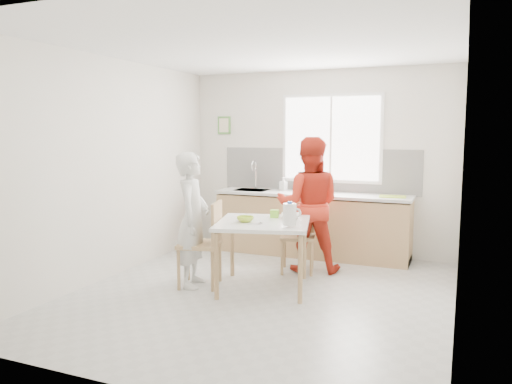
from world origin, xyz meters
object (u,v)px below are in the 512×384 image
chair_far (298,232)px  bowl_green (245,219)px  chair_left (206,240)px  wine_bottle_a (308,181)px  milk_jug (290,214)px  dining_table (263,228)px  wine_bottle_b (313,182)px  person_white (193,220)px  bowl_white (291,216)px  person_red (309,205)px

chair_far → bowl_green: size_ratio=4.78×
chair_left → wine_bottle_a: size_ratio=3.12×
bowl_green → milk_jug: bearing=-9.2°
bowl_green → wine_bottle_a: size_ratio=0.61×
dining_table → milk_jug: size_ratio=4.86×
chair_far → wine_bottle_b: wine_bottle_b is taller
wine_bottle_a → chair_left: bearing=-106.3°
chair_far → person_white: size_ratio=0.59×
chair_far → wine_bottle_b: bearing=79.8°
bowl_green → bowl_white: size_ratio=0.82×
bowl_green → bowl_white: (0.41, 0.42, -0.00)m
wine_bottle_a → wine_bottle_b: 0.14m
person_red → bowl_white: bearing=72.4°
wine_bottle_a → wine_bottle_b: size_ratio=1.07×
person_red → bowl_white: person_red is taller
wine_bottle_b → dining_table: bearing=-91.9°
chair_far → bowl_white: 0.65m
dining_table → milk_jug: bearing=-26.4°
chair_left → chair_far: size_ratio=1.08×
chair_far → bowl_white: chair_far is taller
chair_left → person_red: bearing=125.6°
person_white → person_red: person_red is taller
dining_table → wine_bottle_b: (0.06, 1.81, 0.37)m
dining_table → person_white: bearing=-165.4°
wine_bottle_b → bowl_green: bearing=-97.2°
dining_table → chair_left: 0.69m
milk_jug → bowl_white: bearing=92.6°
chair_far → person_red: bearing=4.6°
chair_left → chair_far: (0.78, 1.05, -0.04)m
chair_left → person_red: (0.91, 1.10, 0.32)m
person_white → wine_bottle_b: bearing=-37.7°
person_white → person_red: 1.55m
chair_left → wine_bottle_b: bearing=145.6°
wine_bottle_a → bowl_green: bearing=-93.8°
chair_far → bowl_white: size_ratio=3.93×
chair_left → wine_bottle_a: 2.21m
chair_far → wine_bottle_b: 1.08m
person_white → milk_jug: size_ratio=6.12×
chair_left → chair_far: 1.31m
milk_jug → chair_far: bearing=88.6°
bowl_green → milk_jug: (0.57, -0.09, 0.11)m
milk_jug → wine_bottle_b: (-0.32, 2.00, 0.15)m
bowl_green → bowl_white: bearing=45.6°
chair_far → bowl_white: (0.10, -0.56, 0.30)m
bowl_white → milk_jug: bearing=-72.8°
person_red → bowl_white: 0.61m
chair_left → person_white: person_white is taller
person_white → wine_bottle_b: person_white is taller
chair_left → chair_far: chair_left is taller
wine_bottle_a → chair_far: bearing=-79.7°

